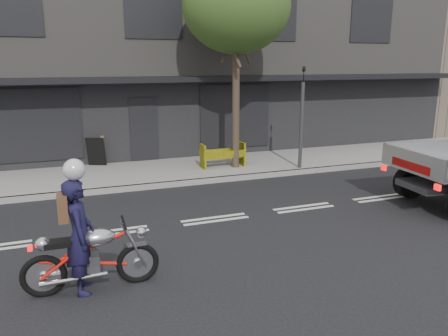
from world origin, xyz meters
TOP-DOWN VIEW (x-y plane):
  - ground at (0.00, 0.00)m, footprint 80.00×80.00m
  - sidewalk at (0.00, 4.70)m, footprint 32.00×3.20m
  - kerb at (0.00, 3.10)m, footprint 32.00×0.20m
  - building_main at (0.00, 11.30)m, footprint 26.00×10.00m
  - street_tree at (2.20, 4.20)m, footprint 3.40×3.40m
  - traffic_light_pole at (4.20, 3.35)m, footprint 0.12×0.12m
  - motorcycle at (-2.94, -2.36)m, footprint 2.19×0.64m
  - rider at (-3.09, -2.36)m, footprint 0.47×0.70m
  - construction_barrier at (1.80, 4.15)m, footprint 1.53×0.65m
  - sandwich_board at (-2.22, 6.00)m, footprint 0.74×0.63m

SIDE VIEW (x-z plane):
  - ground at x=0.00m, z-range 0.00..0.00m
  - sidewalk at x=0.00m, z-range 0.00..0.15m
  - kerb at x=0.00m, z-range 0.00..0.15m
  - construction_barrier at x=1.80m, z-range 0.15..1.00m
  - motorcycle at x=-2.94m, z-range 0.02..1.14m
  - sandwich_board at x=-2.22m, z-range 0.15..1.14m
  - rider at x=-3.09m, z-range 0.00..1.88m
  - traffic_light_pole at x=4.20m, z-range -0.10..3.40m
  - building_main at x=0.00m, z-range 0.00..8.00m
  - street_tree at x=2.20m, z-range 1.90..8.65m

